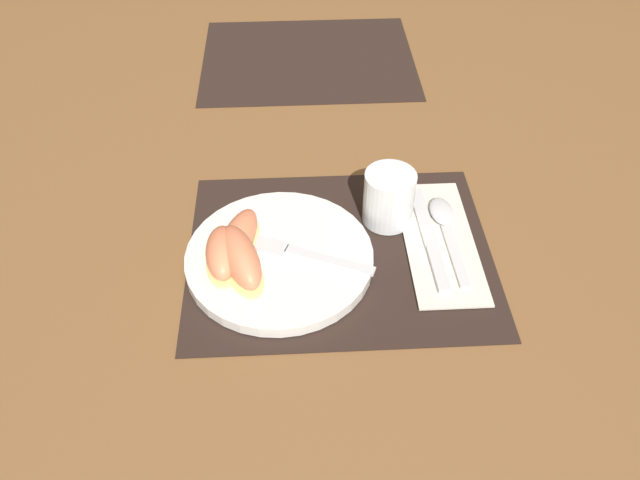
# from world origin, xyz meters

# --- Properties ---
(ground_plane) EXTENTS (3.00, 3.00, 0.00)m
(ground_plane) POSITION_xyz_m (0.00, 0.00, 0.00)
(ground_plane) COLOR brown
(placemat) EXTENTS (0.42, 0.33, 0.00)m
(placemat) POSITION_xyz_m (0.00, 0.00, 0.00)
(placemat) COLOR black
(placemat) RESTS_ON ground_plane
(placemat_far) EXTENTS (0.42, 0.33, 0.00)m
(placemat_far) POSITION_xyz_m (-0.02, 0.53, 0.00)
(placemat_far) COLOR black
(placemat_far) RESTS_ON ground_plane
(plate) EXTENTS (0.25, 0.25, 0.02)m
(plate) POSITION_xyz_m (-0.08, -0.02, 0.01)
(plate) COLOR white
(plate) RESTS_ON placemat
(juice_glass) EXTENTS (0.07, 0.07, 0.08)m
(juice_glass) POSITION_xyz_m (0.07, 0.06, 0.04)
(juice_glass) COLOR silver
(juice_glass) RESTS_ON placemat
(napkin) EXTENTS (0.10, 0.24, 0.00)m
(napkin) POSITION_xyz_m (0.14, 0.01, 0.01)
(napkin) COLOR silver
(napkin) RESTS_ON placemat
(knife) EXTENTS (0.02, 0.20, 0.01)m
(knife) POSITION_xyz_m (0.13, 0.01, 0.01)
(knife) COLOR silver
(knife) RESTS_ON napkin
(spoon) EXTENTS (0.04, 0.17, 0.01)m
(spoon) POSITION_xyz_m (0.15, 0.04, 0.01)
(spoon) COLOR silver
(spoon) RESTS_ON napkin
(fork) EXTENTS (0.19, 0.09, 0.00)m
(fork) POSITION_xyz_m (-0.07, -0.01, 0.02)
(fork) COLOR silver
(fork) RESTS_ON plate
(citrus_wedge_0) EXTENTS (0.08, 0.14, 0.04)m
(citrus_wedge_0) POSITION_xyz_m (-0.14, -0.01, 0.04)
(citrus_wedge_0) COLOR #F4DB84
(citrus_wedge_0) RESTS_ON plate
(citrus_wedge_1) EXTENTS (0.05, 0.10, 0.04)m
(citrus_wedge_1) POSITION_xyz_m (-0.15, -0.03, 0.04)
(citrus_wedge_1) COLOR #F4DB84
(citrus_wedge_1) RESTS_ON plate
(citrus_wedge_2) EXTENTS (0.08, 0.13, 0.05)m
(citrus_wedge_2) POSITION_xyz_m (-0.13, -0.04, 0.04)
(citrus_wedge_2) COLOR #F4DB84
(citrus_wedge_2) RESTS_ON plate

